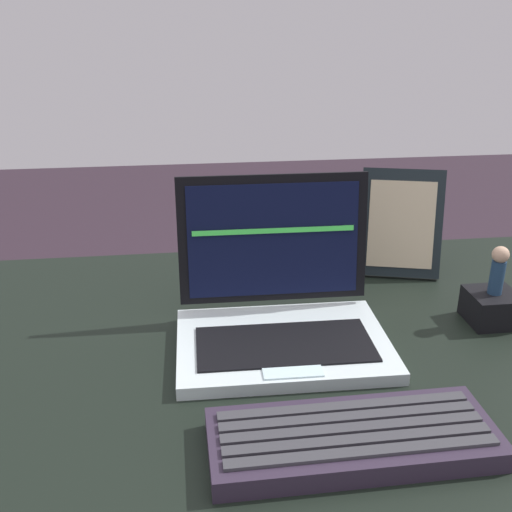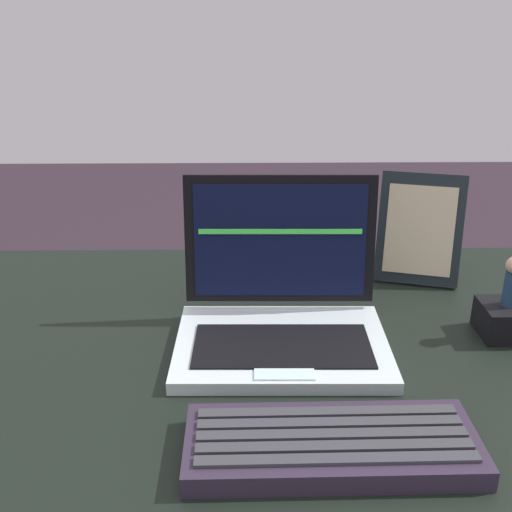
% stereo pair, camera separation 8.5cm
% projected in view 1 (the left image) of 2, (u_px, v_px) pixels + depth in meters
% --- Properties ---
extents(desk, '(1.41, 0.79, 0.71)m').
position_uv_depth(desk, '(232.00, 411.00, 0.93)').
color(desk, black).
rests_on(desk, ground).
extents(laptop_front, '(0.31, 0.25, 0.23)m').
position_uv_depth(laptop_front, '(280.00, 311.00, 0.90)').
color(laptop_front, silver).
rests_on(laptop_front, desk).
extents(external_keyboard, '(0.33, 0.13, 0.03)m').
position_uv_depth(external_keyboard, '(352.00, 438.00, 0.69)').
color(external_keyboard, '#2E2436').
rests_on(external_keyboard, desk).
extents(photo_frame, '(0.16, 0.10, 0.20)m').
position_uv_depth(photo_frame, '(401.00, 224.00, 1.11)').
color(photo_frame, black).
rests_on(photo_frame, desk).
extents(figurine_stand, '(0.08, 0.08, 0.05)m').
position_uv_depth(figurine_stand, '(492.00, 307.00, 0.96)').
color(figurine_stand, black).
rests_on(figurine_stand, desk).
extents(figurine, '(0.03, 0.03, 0.08)m').
position_uv_depth(figurine, '(498.00, 268.00, 0.93)').
color(figurine, navy).
rests_on(figurine, figurine_stand).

